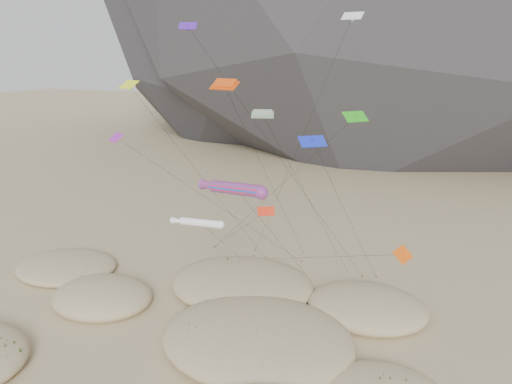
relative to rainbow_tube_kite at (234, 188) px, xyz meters
The scene contains 9 objects.
ground 16.73m from the rainbow_tube_kite, 94.38° to the right, with size 500.00×500.00×0.00m, color #CCB789.
dunes 13.62m from the rainbow_tube_kite, 99.88° to the right, with size 49.51×37.30×3.68m.
dune_grass 14.15m from the rainbow_tube_kite, 104.19° to the right, with size 39.85×29.21×1.53m.
kite_stakes 19.48m from the rainbow_tube_kite, 83.94° to the left, with size 21.73×2.83×0.30m.
rainbow_tube_kite is the anchor object (origin of this frame).
white_tube_kite 5.23m from the rainbow_tube_kite, behind, with size 6.10×12.62×9.94m.
orange_parafoil 9.28m from the rainbow_tube_kite, 155.68° to the left, with size 4.65×17.58×23.05m.
multi_parafoil 7.68m from the rainbow_tube_kite, 72.13° to the left, with size 8.41×10.59×19.98m.
delta_kites 5.83m from the rainbow_tube_kite, 32.29° to the left, with size 31.80×20.24×28.81m.
Camera 1 is at (19.13, -30.48, 25.37)m, focal length 35.00 mm.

